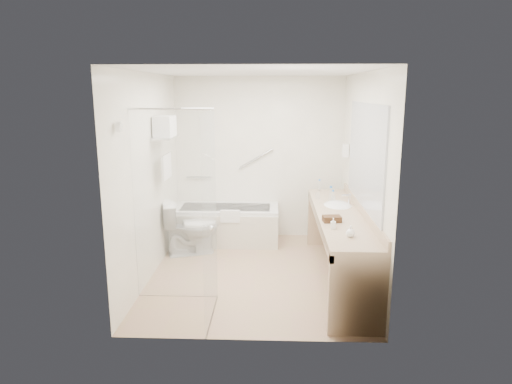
{
  "coord_description": "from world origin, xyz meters",
  "views": [
    {
      "loc": [
        0.22,
        -5.47,
        2.29
      ],
      "look_at": [
        0.0,
        0.3,
        1.0
      ],
      "focal_mm": 32.0,
      "sensor_mm": 36.0,
      "label": 1
    }
  ],
  "objects_px": {
    "bathtub": "(226,224)",
    "vanity_counter": "(339,230)",
    "toilet": "(190,228)",
    "water_bottle_left": "(333,197)",
    "amenity_basket": "(332,219)"
  },
  "relations": [
    {
      "from": "vanity_counter",
      "to": "toilet",
      "type": "bearing_deg",
      "value": 156.71
    },
    {
      "from": "amenity_basket",
      "to": "water_bottle_left",
      "type": "bearing_deg",
      "value": 82.21
    },
    {
      "from": "vanity_counter",
      "to": "toilet",
      "type": "distance_m",
      "value": 2.17
    },
    {
      "from": "bathtub",
      "to": "toilet",
      "type": "bearing_deg",
      "value": -129.87
    },
    {
      "from": "bathtub",
      "to": "vanity_counter",
      "type": "height_order",
      "value": "vanity_counter"
    },
    {
      "from": "amenity_basket",
      "to": "toilet",
      "type": "bearing_deg",
      "value": 146.31
    },
    {
      "from": "bathtub",
      "to": "toilet",
      "type": "distance_m",
      "value": 0.71
    },
    {
      "from": "bathtub",
      "to": "toilet",
      "type": "xyz_separation_m",
      "value": [
        -0.45,
        -0.54,
        0.11
      ]
    },
    {
      "from": "amenity_basket",
      "to": "water_bottle_left",
      "type": "distance_m",
      "value": 0.91
    },
    {
      "from": "amenity_basket",
      "to": "water_bottle_left",
      "type": "relative_size",
      "value": 1.17
    },
    {
      "from": "vanity_counter",
      "to": "water_bottle_left",
      "type": "relative_size",
      "value": 15.85
    },
    {
      "from": "vanity_counter",
      "to": "amenity_basket",
      "type": "height_order",
      "value": "vanity_counter"
    },
    {
      "from": "vanity_counter",
      "to": "toilet",
      "type": "xyz_separation_m",
      "value": [
        -1.97,
        0.85,
        -0.26
      ]
    },
    {
      "from": "amenity_basket",
      "to": "water_bottle_left",
      "type": "xyz_separation_m",
      "value": [
        0.12,
        0.9,
        0.04
      ]
    },
    {
      "from": "bathtub",
      "to": "toilet",
      "type": "relative_size",
      "value": 2.05
    }
  ]
}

